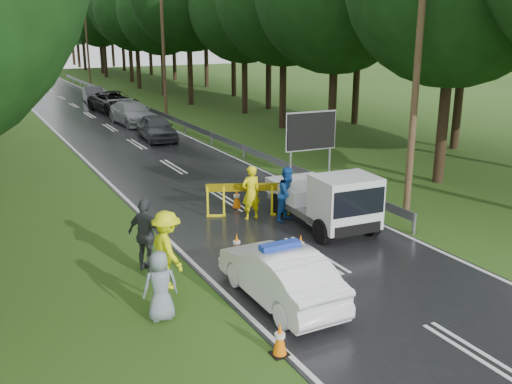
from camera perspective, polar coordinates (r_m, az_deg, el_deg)
ground at (r=16.58m, az=5.97°, el=-6.29°), size 160.00×160.00×0.00m
road at (r=43.99m, az=-16.29°, el=7.37°), size 7.00×140.00×0.02m
guardrail at (r=44.48m, az=-11.55°, el=8.48°), size 0.12×60.06×0.70m
utility_pole_near at (r=20.19m, az=15.84°, el=12.06°), size 1.40×0.24×10.00m
utility_pole_mid at (r=42.97m, az=-9.27°, el=14.39°), size 1.40×0.24×10.00m
utility_pole_far at (r=68.10m, az=-16.57°, el=14.58°), size 1.40×0.24×10.00m
police_sedan at (r=13.64m, az=2.38°, el=-8.28°), size 1.42×4.06×1.47m
work_truck at (r=18.58m, az=7.09°, el=-0.63°), size 2.30×4.64×3.60m
barrier at (r=19.48m, az=-0.81°, el=0.05°), size 2.65×1.20×1.19m
officer at (r=19.21m, az=-0.51°, el=-0.07°), size 0.69×0.45×1.87m
civilian at (r=19.09m, az=3.24°, el=-0.22°), size 1.11×1.01×1.85m
bystander_left at (r=14.38m, az=-8.88°, el=-5.73°), size 0.89×1.37×2.00m
bystander_mid at (r=15.45m, az=-10.92°, el=-4.25°), size 1.05×1.25×2.00m
bystander_right at (r=12.95m, az=-9.54°, el=-9.25°), size 0.84×0.60×1.62m
queue_car_first at (r=33.46m, az=-9.92°, el=6.36°), size 1.95×4.27×1.42m
queue_car_second at (r=39.22m, az=-12.23°, el=7.72°), size 2.40×5.23×1.48m
queue_car_third at (r=45.05m, az=-13.99°, el=8.73°), size 3.25×5.90×1.57m
queue_car_fourth at (r=51.04m, az=-15.94°, el=9.32°), size 1.87×4.30×1.37m
cone_near_left at (r=11.71m, az=2.40°, el=-14.48°), size 0.34×0.34×0.73m
cone_center at (r=16.18m, az=4.47°, el=-5.47°), size 0.35×0.35×0.73m
cone_far at (r=20.50m, az=-1.94°, el=-0.63°), size 0.37×0.37×0.78m
cone_left_mid at (r=16.29m, az=-1.94°, el=-5.33°), size 0.34×0.34×0.71m
cone_right at (r=20.94m, az=8.95°, el=-0.48°), size 0.36×0.36×0.77m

